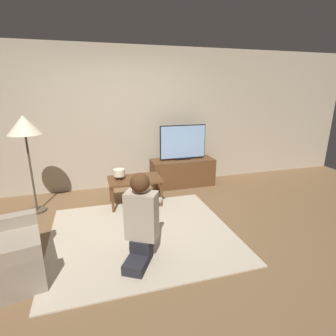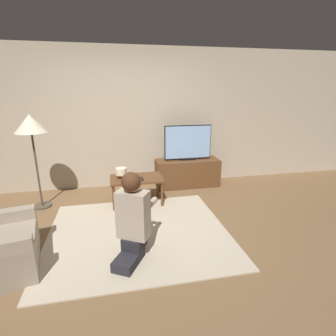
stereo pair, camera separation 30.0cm
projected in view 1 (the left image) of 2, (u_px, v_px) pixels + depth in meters
The scene contains 10 objects.
ground_plane at pixel (142, 234), 3.48m from camera, with size 10.00×10.00×0.00m, color brown.
wall_back at pixel (121, 120), 4.88m from camera, with size 10.00×0.06×2.60m.
rug at pixel (142, 234), 3.48m from camera, with size 2.35×2.09×0.02m.
tv_stand at pixel (182, 172), 5.19m from camera, with size 1.23×0.45×0.53m.
tv at pixel (183, 142), 5.02m from camera, with size 0.91×0.08×0.67m.
coffee_table at pixel (135, 181), 4.27m from camera, with size 0.85×0.53×0.46m.
floor_lamp at pixel (24, 129), 3.76m from camera, with size 0.47×0.47×1.49m.
person_kneeling at pixel (141, 217), 2.83m from camera, with size 0.59×0.78×1.01m.
table_lamp at pixel (119, 173), 4.18m from camera, with size 0.18×0.18×0.17m.
remote at pixel (141, 179), 4.18m from camera, with size 0.04×0.15×0.02m.
Camera 1 is at (-0.54, -3.05, 1.85)m, focal length 28.00 mm.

